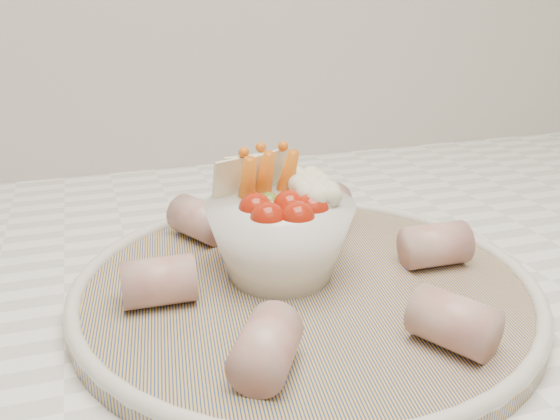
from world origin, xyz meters
name	(u,v)px	position (x,y,z in m)	size (l,w,h in m)	color
serving_platter	(305,287)	(-0.10, 1.36, 0.93)	(0.41, 0.41, 0.02)	navy
veggie_bowl	(282,230)	(-0.11, 1.38, 0.97)	(0.12, 0.12, 0.10)	white
cured_meat_rolls	(305,262)	(-0.10, 1.36, 0.95)	(0.28, 0.29, 0.04)	#A5504B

